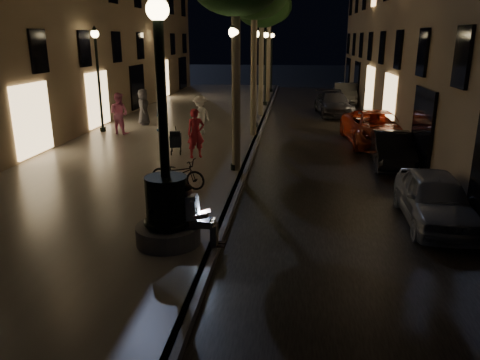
# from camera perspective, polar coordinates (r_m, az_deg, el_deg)

# --- Properties ---
(ground) EXTENTS (120.00, 120.00, 0.00)m
(ground) POSITION_cam_1_polar(r_m,az_deg,el_deg) (22.64, 2.34, 5.53)
(ground) COLOR black
(ground) RESTS_ON ground
(cobble_lane) EXTENTS (6.00, 45.00, 0.02)m
(cobble_lane) POSITION_cam_1_polar(r_m,az_deg,el_deg) (22.63, 9.97, 5.30)
(cobble_lane) COLOR black
(cobble_lane) RESTS_ON ground
(promenade) EXTENTS (8.00, 45.00, 0.20)m
(promenade) POSITION_cam_1_polar(r_m,az_deg,el_deg) (23.26, -7.58, 5.95)
(promenade) COLOR slate
(promenade) RESTS_ON ground
(curb_strip) EXTENTS (0.25, 45.00, 0.20)m
(curb_strip) POSITION_cam_1_polar(r_m,az_deg,el_deg) (22.63, 2.35, 5.78)
(curb_strip) COLOR #59595B
(curb_strip) RESTS_ON ground
(fountain_lamppost) EXTENTS (1.40, 1.40, 5.21)m
(fountain_lamppost) POSITION_cam_1_polar(r_m,az_deg,el_deg) (10.05, -8.93, -2.27)
(fountain_lamppost) COLOR #59595B
(fountain_lamppost) RESTS_ON promenade
(seated_man_laptop) EXTENTS (0.98, 0.33, 1.35)m
(seated_man_laptop) POSITION_cam_1_polar(r_m,az_deg,el_deg) (10.01, -5.47, -4.03)
(seated_man_laptop) COLOR gray
(seated_man_laptop) RESTS_ON promenade
(tree_third) EXTENTS (3.00, 3.00, 7.20)m
(tree_third) POSITION_cam_1_polar(r_m,az_deg,el_deg) (27.25, 2.68, 20.43)
(tree_third) COLOR #6B604C
(tree_third) RESTS_ON promenade
(tree_far) EXTENTS (3.00, 3.00, 7.50)m
(tree_far) POSITION_cam_1_polar(r_m,az_deg,el_deg) (33.24, 3.61, 20.30)
(tree_far) COLOR #6B604C
(tree_far) RESTS_ON promenade
(lamp_curb_a) EXTENTS (0.36, 0.36, 4.81)m
(lamp_curb_a) POSITION_cam_1_polar(r_m,az_deg,el_deg) (15.31, -0.68, 12.28)
(lamp_curb_a) COLOR black
(lamp_curb_a) RESTS_ON promenade
(lamp_curb_b) EXTENTS (0.36, 0.36, 4.81)m
(lamp_curb_b) POSITION_cam_1_polar(r_m,az_deg,el_deg) (23.25, 1.87, 13.88)
(lamp_curb_b) COLOR black
(lamp_curb_b) RESTS_ON promenade
(lamp_curb_c) EXTENTS (0.36, 0.36, 4.81)m
(lamp_curb_c) POSITION_cam_1_polar(r_m,az_deg,el_deg) (31.22, 3.14, 14.65)
(lamp_curb_c) COLOR black
(lamp_curb_c) RESTS_ON promenade
(lamp_curb_d) EXTENTS (0.36, 0.36, 4.81)m
(lamp_curb_d) POSITION_cam_1_polar(r_m,az_deg,el_deg) (39.20, 3.89, 15.11)
(lamp_curb_d) COLOR black
(lamp_curb_d) RESTS_ON promenade
(lamp_left_b) EXTENTS (0.36, 0.36, 4.81)m
(lamp_left_b) POSITION_cam_1_polar(r_m,az_deg,el_deg) (23.02, -16.98, 13.14)
(lamp_left_b) COLOR black
(lamp_left_b) RESTS_ON promenade
(lamp_left_c) EXTENTS (0.36, 0.36, 4.81)m
(lamp_left_c) POSITION_cam_1_polar(r_m,az_deg,el_deg) (32.44, -9.90, 14.52)
(lamp_left_c) COLOR black
(lamp_left_c) RESTS_ON promenade
(stroller) EXTENTS (0.56, 1.03, 1.04)m
(stroller) POSITION_cam_1_polar(r_m,az_deg,el_deg) (18.12, -7.85, 4.80)
(stroller) COLOR black
(stroller) RESTS_ON promenade
(car_front) EXTENTS (1.63, 3.85, 1.30)m
(car_front) POSITION_cam_1_polar(r_m,az_deg,el_deg) (12.62, 22.66, -2.11)
(car_front) COLOR #95989C
(car_front) RESTS_ON ground
(car_second) EXTENTS (1.51, 3.77, 1.22)m
(car_second) POSITION_cam_1_polar(r_m,az_deg,el_deg) (17.82, 18.02, 3.56)
(car_second) COLOR black
(car_second) RESTS_ON ground
(car_third) EXTENTS (2.77, 5.37, 1.45)m
(car_third) POSITION_cam_1_polar(r_m,az_deg,el_deg) (21.20, 16.27, 6.07)
(car_third) COLOR #9C3013
(car_third) RESTS_ON ground
(car_rear) EXTENTS (2.31, 4.79, 1.35)m
(car_rear) POSITION_cam_1_polar(r_m,az_deg,el_deg) (29.06, 11.35, 9.11)
(car_rear) COLOR #303035
(car_rear) RESTS_ON ground
(car_fifth) EXTENTS (1.69, 4.33, 1.40)m
(car_fifth) POSITION_cam_1_polar(r_m,az_deg,el_deg) (34.52, 12.69, 10.27)
(car_fifth) COLOR gray
(car_fifth) RESTS_ON ground
(pedestrian_red) EXTENTS (0.79, 0.70, 1.81)m
(pedestrian_red) POSITION_cam_1_polar(r_m,az_deg,el_deg) (17.38, -5.41, 5.68)
(pedestrian_red) COLOR red
(pedestrian_red) RESTS_ON promenade
(pedestrian_pink) EXTENTS (1.08, 0.94, 1.89)m
(pedestrian_pink) POSITION_cam_1_polar(r_m,az_deg,el_deg) (22.40, -14.53, 7.85)
(pedestrian_pink) COLOR pink
(pedestrian_pink) RESTS_ON promenade
(pedestrian_white) EXTENTS (1.21, 1.31, 1.77)m
(pedestrian_white) POSITION_cam_1_polar(r_m,az_deg,el_deg) (21.69, -4.88, 7.88)
(pedestrian_white) COLOR white
(pedestrian_white) RESTS_ON promenade
(pedestrian_blue) EXTENTS (0.75, 0.99, 1.57)m
(pedestrian_blue) POSITION_cam_1_polar(r_m,az_deg,el_deg) (22.68, -9.72, 7.85)
(pedestrian_blue) COLOR #26558E
(pedestrian_blue) RESTS_ON promenade
(pedestrian_dark) EXTENTS (0.74, 0.98, 1.82)m
(pedestrian_dark) POSITION_cam_1_polar(r_m,az_deg,el_deg) (24.54, -11.69, 8.71)
(pedestrian_dark) COLOR #343338
(pedestrian_dark) RESTS_ON promenade
(bicycle) EXTENTS (1.79, 0.92, 0.90)m
(bicycle) POSITION_cam_1_polar(r_m,az_deg,el_deg) (13.91, -7.60, 0.80)
(bicycle) COLOR black
(bicycle) RESTS_ON promenade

